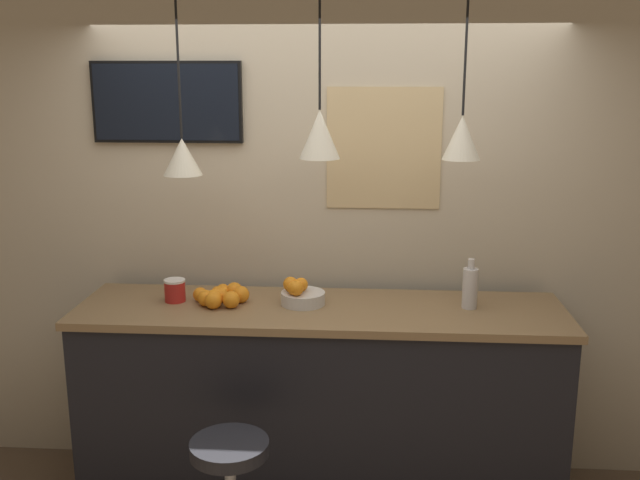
{
  "coord_description": "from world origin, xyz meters",
  "views": [
    {
      "loc": [
        0.24,
        -2.82,
        2.27
      ],
      "look_at": [
        0.0,
        0.6,
        1.45
      ],
      "focal_mm": 40.0,
      "sensor_mm": 36.0,
      "label": 1
    }
  ],
  "objects_px": {
    "juice_bottle": "(470,287)",
    "mounted_tv": "(167,102)",
    "spread_jar": "(175,290)",
    "fruit_bowl": "(300,294)"
  },
  "relations": [
    {
      "from": "spread_jar",
      "to": "fruit_bowl",
      "type": "bearing_deg",
      "value": -0.63
    },
    {
      "from": "spread_jar",
      "to": "juice_bottle",
      "type": "bearing_deg",
      "value": -0.0
    },
    {
      "from": "fruit_bowl",
      "to": "mounted_tv",
      "type": "bearing_deg",
      "value": 154.91
    },
    {
      "from": "juice_bottle",
      "to": "mounted_tv",
      "type": "height_order",
      "value": "mounted_tv"
    },
    {
      "from": "spread_jar",
      "to": "mounted_tv",
      "type": "bearing_deg",
      "value": 105.04
    },
    {
      "from": "fruit_bowl",
      "to": "juice_bottle",
      "type": "bearing_deg",
      "value": 0.49
    },
    {
      "from": "spread_jar",
      "to": "mounted_tv",
      "type": "distance_m",
      "value": 1.01
    },
    {
      "from": "fruit_bowl",
      "to": "spread_jar",
      "type": "distance_m",
      "value": 0.65
    },
    {
      "from": "fruit_bowl",
      "to": "mounted_tv",
      "type": "relative_size",
      "value": 0.28
    },
    {
      "from": "mounted_tv",
      "to": "spread_jar",
      "type": "bearing_deg",
      "value": -74.96
    }
  ]
}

